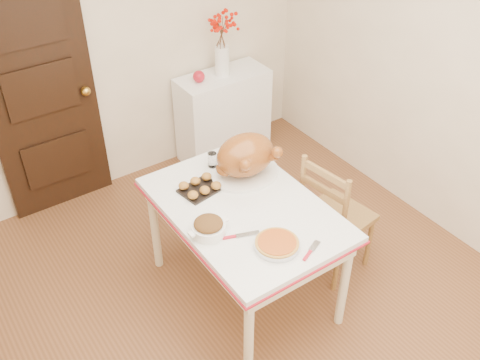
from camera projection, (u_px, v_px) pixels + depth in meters
floor at (261, 307)px, 3.93m from camera, size 3.50×4.00×0.00m
wall_back at (119, 47)px, 4.49m from camera, size 3.50×0.00×2.50m
wall_right at (461, 84)px, 3.97m from camera, size 0.00×4.00×2.50m
door_back at (41, 96)px, 4.28m from camera, size 0.85×0.06×2.06m
sideboard at (223, 116)px, 5.23m from camera, size 0.85×0.38×0.85m
kitchen_table at (244, 251)px, 3.80m from camera, size 0.93×1.35×0.81m
chair_oak at (337, 214)px, 3.98m from camera, size 0.50×0.50×1.00m
berry_vase at (222, 45)px, 4.80m from camera, size 0.29×0.29×0.57m
apple at (199, 77)px, 4.82m from camera, size 0.11×0.11×0.11m
turkey_platter at (246, 157)px, 3.74m from camera, size 0.52×0.43×0.31m
pumpkin_pie at (277, 243)px, 3.24m from camera, size 0.31×0.31×0.06m
stuffing_dish at (209, 227)px, 3.32m from camera, size 0.28×0.23×0.10m
rolls_tray at (200, 186)px, 3.67m from camera, size 0.29×0.24×0.07m
pie_server at (311, 250)px, 3.23m from camera, size 0.20×0.13×0.01m
carving_knife at (241, 235)px, 3.33m from camera, size 0.24×0.13×0.01m
drinking_glass at (212, 160)px, 3.88m from camera, size 0.07×0.07×0.11m
shaker_pair at (243, 148)px, 4.02m from camera, size 0.09×0.04×0.09m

